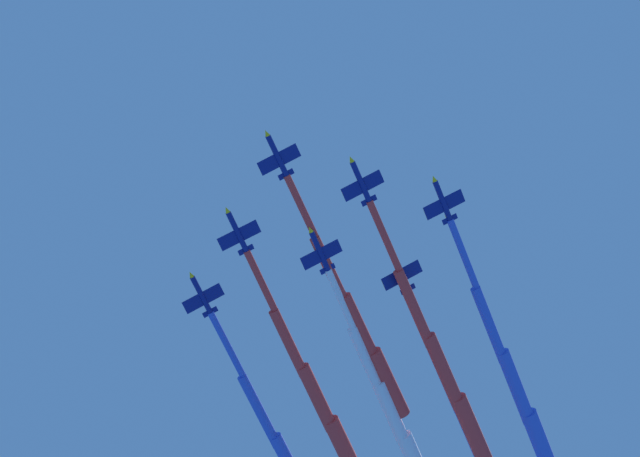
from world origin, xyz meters
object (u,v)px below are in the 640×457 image
Objects in this scene: jet_port_mid at (393,414)px; jet_starboard_outer at (472,434)px; jet_port_inner at (446,374)px; jet_starboard_inner at (318,399)px; jet_starboard_mid at (518,390)px; jet_lead at (361,330)px.

jet_port_mid is 17.30m from jet_starboard_outer.
jet_port_mid is (10.40, -10.06, 1.45)m from jet_port_inner.
jet_port_inner is at bearing 167.23° from jet_starboard_inner.
jet_starboard_mid is at bearing -163.20° from jet_port_inner.
jet_lead reaches higher than jet_starboard_outer.
jet_starboard_inner is 1.00× the size of jet_starboard_outer.
jet_lead reaches higher than jet_port_inner.
jet_port_mid is at bearing -110.16° from jet_lead.
jet_lead is 19.44m from jet_port_inner.
jet_starboard_mid reaches higher than jet_starboard_inner.
jet_port_inner is at bearing 67.05° from jet_starboard_outer.
jet_starboard_outer reaches higher than jet_port_mid.
jet_lead reaches higher than jet_port_mid.
jet_port_inner is at bearing -153.50° from jet_lead.
jet_port_inner is 14.54m from jet_port_mid.
jet_port_inner is 1.11× the size of jet_port_mid.
jet_starboard_mid is (-40.96, 1.24, 1.83)m from jet_starboard_inner.
jet_port_mid reaches higher than jet_port_inner.
jet_port_inner is at bearing 16.80° from jet_starboard_mid.
jet_starboard_mid is 13.55m from jet_starboard_outer.
jet_lead is 0.90× the size of jet_port_inner.
jet_starboard_mid reaches higher than jet_port_inner.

